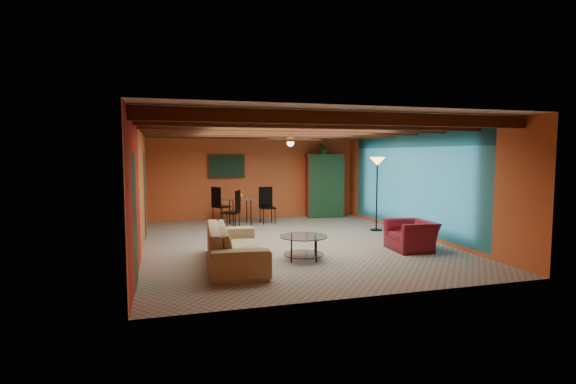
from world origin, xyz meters
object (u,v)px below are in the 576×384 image
object	(u,v)px
armoire	(323,187)
vase	(240,184)
dining_table	(240,206)
potted_plant	(324,148)
floor_lamp	(377,194)
armchair	(411,235)
coffee_table	(304,247)
sofa	(235,245)

from	to	relation	value
armoire	vase	world-z (taller)	armoire
dining_table	potted_plant	bearing A→B (deg)	17.89
floor_lamp	armoire	bearing A→B (deg)	99.10
armchair	potted_plant	xyz separation A→B (m)	(-0.04, 5.17, 1.90)
coffee_table	armoire	xyz separation A→B (m)	(2.42, 5.35, 0.74)
sofa	vase	distance (m)	4.57
coffee_table	sofa	bearing A→B (deg)	-179.71
potted_plant	floor_lamp	bearing A→B (deg)	-80.90
dining_table	vase	bearing A→B (deg)	0.00
dining_table	floor_lamp	size ratio (longest dim) A/B	1.06
armchair	dining_table	size ratio (longest dim) A/B	0.47
armchair	potted_plant	distance (m)	5.51
dining_table	coffee_table	bearing A→B (deg)	-83.90
vase	coffee_table	bearing A→B (deg)	-83.90
sofa	dining_table	world-z (taller)	dining_table
dining_table	vase	size ratio (longest dim) A/B	11.26
floor_lamp	potted_plant	distance (m)	3.10
coffee_table	dining_table	size ratio (longest dim) A/B	0.45
coffee_table	armoire	size ratio (longest dim) A/B	0.47
sofa	armchair	bearing A→B (deg)	-82.95
dining_table	armoire	world-z (taller)	armoire
sofa	coffee_table	bearing A→B (deg)	-85.36
coffee_table	floor_lamp	world-z (taller)	floor_lamp
armchair	vase	xyz separation A→B (m)	(-2.93, 4.24, 0.85)
floor_lamp	armchair	bearing A→B (deg)	-99.87
vase	dining_table	bearing A→B (deg)	180.00
sofa	vase	bearing A→B (deg)	-6.60
potted_plant	armoire	bearing A→B (deg)	0.00
coffee_table	vase	xyz separation A→B (m)	(-0.47, 4.41, 0.93)
dining_table	floor_lamp	bearing A→B (deg)	-29.32
sofa	armchair	world-z (taller)	sofa
dining_table	sofa	bearing A→B (deg)	-100.95
dining_table	floor_lamp	world-z (taller)	floor_lamp
armchair	floor_lamp	world-z (taller)	floor_lamp
coffee_table	floor_lamp	xyz separation A→B (m)	(2.87, 2.54, 0.74)
armchair	floor_lamp	size ratio (longest dim) A/B	0.49
potted_plant	armchair	bearing A→B (deg)	-89.58
armchair	dining_table	world-z (taller)	dining_table
vase	floor_lamp	bearing A→B (deg)	-29.32
sofa	armoire	distance (m)	6.56
armoire	potted_plant	size ratio (longest dim) A/B	3.82
potted_plant	vase	size ratio (longest dim) A/B	2.79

